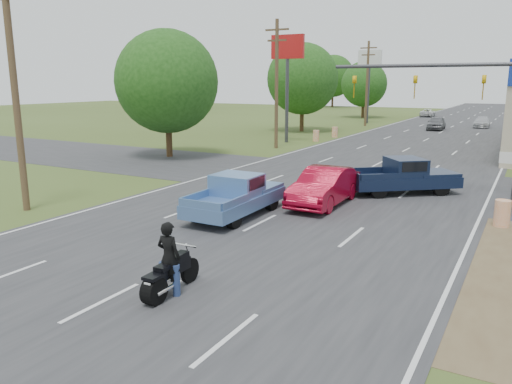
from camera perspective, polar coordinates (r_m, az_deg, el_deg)
The scene contains 25 objects.
ground at distance 12.93m, azimuth -17.23°, elevation -12.02°, with size 200.00×200.00×0.00m, color #425020.
main_road at distance 49.03m, azimuth 18.86°, elevation 5.67°, with size 15.00×180.00×0.02m, color #2D2D30.
cross_road at distance 27.89m, azimuth 10.41°, elevation 1.44°, with size 120.00×10.00×0.02m, color #2D2D30.
utility_pole_4 at distance 22.38m, azimuth -25.95°, elevation 11.44°, with size 2.00×0.28×10.00m.
utility_pole_5 at distance 40.32m, azimuth 2.37°, elevation 12.55°, with size 2.00×0.28×10.00m.
utility_pole_6 at distance 62.67m, azimuth 12.58°, elevation 12.23°, with size 2.00×0.28×10.00m.
tree_0 at distance 36.04m, azimuth -10.15°, elevation 12.31°, with size 7.14×7.14×8.84m.
tree_1 at distance 54.69m, azimuth 5.34°, elevation 12.75°, with size 7.56×7.56×9.36m.
tree_2 at distance 77.44m, azimuth 12.24°, elevation 11.96°, with size 6.72×6.72×8.32m.
tree_4 at distance 104.63m, azimuth -8.55°, elevation 13.18°, with size 9.24×9.24×11.44m.
tree_6 at distance 110.01m, azimuth 8.81°, elevation 12.96°, with size 8.82×8.82×10.92m.
barrel_0 at distance 20.53m, azimuth 26.32°, elevation -2.20°, with size 0.56×0.56×1.00m, color orange.
barrel_2 at distance 45.61m, azimuth 6.88°, elevation 6.40°, with size 0.56×0.56×1.00m, color orange.
barrel_3 at distance 49.21m, azimuth 9.00°, elevation 6.77°, with size 0.56×0.56×1.00m, color orange.
pole_sign_left_near at distance 44.39m, azimuth 3.62°, elevation 14.92°, with size 3.00×0.35×9.20m.
pole_sign_left_far at distance 66.82m, azimuth 12.84°, elevation 13.81°, with size 3.00×0.35×9.20m.
signal_mast at distance 25.13m, azimuth 22.94°, elevation 10.50°, with size 9.12×0.40×7.00m.
red_convertible at distance 21.78m, azimuth 7.79°, elevation 0.59°, with size 1.70×4.87×1.61m, color maroon.
motorcycle at distance 12.77m, azimuth -10.00°, elevation -9.53°, with size 0.68×2.19×1.11m.
rider at distance 12.67m, azimuth -9.92°, elevation -7.74°, with size 0.66×0.43×1.80m, color black.
blue_pickup at distance 19.86m, azimuth -2.14°, elevation -0.31°, with size 2.01×5.10×1.68m.
navy_pickup at distance 24.89m, azimuth 16.69°, elevation 1.81°, with size 5.25×4.79×1.71m.
distant_car_grey at distance 59.80m, azimuth 19.92°, elevation 7.41°, with size 1.77×4.39×1.50m, color slate.
distant_car_silver at distance 64.95m, azimuth 24.42°, elevation 7.28°, with size 1.75×4.30×1.25m, color silver.
distant_car_white at distance 82.25m, azimuth 19.05°, elevation 8.53°, with size 1.94×4.20×1.17m, color silver.
Camera 1 is at (8.74, -7.96, 5.23)m, focal length 35.00 mm.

